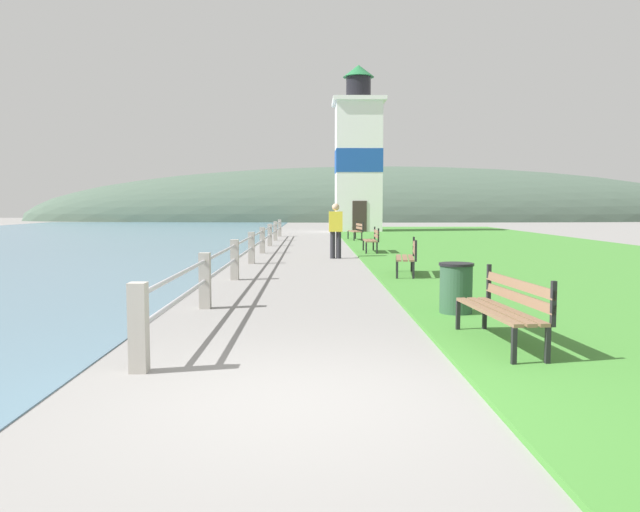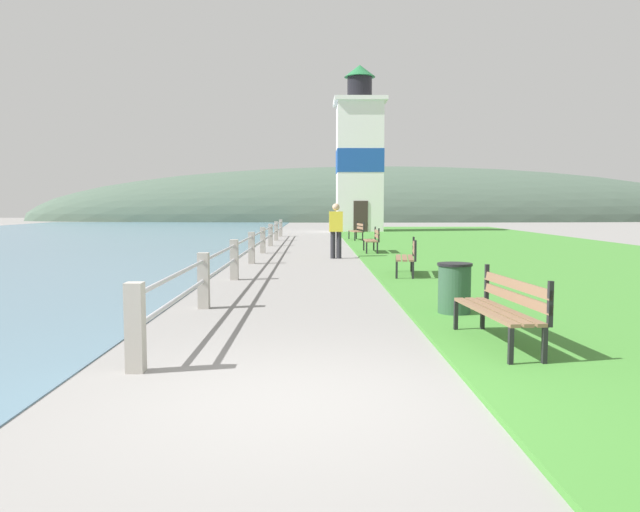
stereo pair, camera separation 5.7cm
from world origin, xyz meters
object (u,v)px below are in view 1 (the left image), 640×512
park_bench_far (372,239)px  person_strolling (336,229)px  park_bench_near (505,305)px  park_bench_midway (409,255)px  park_bench_by_lighthouse (357,230)px  trash_bin (456,290)px  lighthouse (358,159)px

park_bench_far → person_strolling: (-1.39, -1.97, 0.43)m
park_bench_near → park_bench_midway: (-0.01, 7.49, -0.00)m
park_bench_by_lighthouse → trash_bin: (0.09, -20.50, -0.11)m
lighthouse → park_bench_near: bearing=-91.1°
lighthouse → person_strolling: bearing=-96.2°
person_strolling → park_bench_by_lighthouse: bearing=-7.9°
park_bench_midway → park_bench_far: size_ratio=1.02×
lighthouse → person_strolling: 20.97m
park_bench_near → park_bench_far: size_ratio=1.19×
park_bench_midway → park_bench_by_lighthouse: 15.20m
park_bench_near → lighthouse: (0.66, 33.34, 4.18)m
park_bench_near → park_bench_far: bearing=-94.3°
lighthouse → trash_bin: size_ratio=12.73×
park_bench_far → lighthouse: 19.02m
park_bench_by_lighthouse → trash_bin: park_bench_by_lighthouse is taller
park_bench_far → park_bench_by_lighthouse: bearing=-89.0°
park_bench_near → trash_bin: park_bench_near is taller
trash_bin → person_strolling: bearing=97.9°
lighthouse → trash_bin: bearing=-91.4°
park_bench_midway → trash_bin: park_bench_midway is taller
lighthouse → park_bench_far: bearing=-92.6°
park_bench_near → park_bench_far: (-0.17, 14.80, -0.00)m
person_strolling → park_bench_near: bearing=-173.0°
person_strolling → trash_bin: (1.47, -10.64, -0.55)m
trash_bin → lighthouse: bearing=88.6°
park_bench_far → park_bench_by_lighthouse: same height
park_bench_near → lighthouse: lighthouse is taller
trash_bin → park_bench_far: bearing=90.4°
park_bench_by_lighthouse → person_strolling: (-1.38, -9.86, 0.43)m
park_bench_midway → park_bench_far: bearing=-81.2°
park_bench_near → person_strolling: 12.93m
person_strolling → park_bench_midway: bearing=-163.7°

